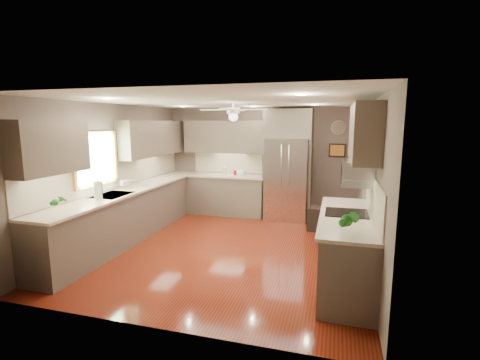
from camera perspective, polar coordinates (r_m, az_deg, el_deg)
The scene contains 26 objects.
floor at distance 6.18m, azimuth -1.84°, elevation -11.05°, with size 5.00×5.00×0.00m, color #4C140A.
ceiling at distance 5.80m, azimuth -1.98°, elevation 12.75°, with size 5.00×5.00×0.00m, color white.
wall_back at distance 8.26m, azimuth 3.33°, elevation 3.07°, with size 4.50×4.50×0.00m, color brown.
wall_front at distance 3.61m, azimuth -14.01°, elevation -5.53°, with size 4.50×4.50×0.00m, color brown.
wall_left at distance 6.88m, azimuth -20.09°, elevation 1.23°, with size 5.00×5.00×0.00m, color brown.
wall_right at distance 5.62m, azimuth 20.54°, elevation -0.53°, with size 5.00×5.00×0.00m, color brown.
canister_c at distance 8.24m, azimuth -2.52°, elevation 1.52°, with size 0.11×0.11×0.18m, color #BEB28F.
canister_d at distance 8.12m, azimuth -0.79°, elevation 1.20°, with size 0.07×0.07×0.11m, color maroon.
soap_bottle at distance 6.88m, azimuth -18.28°, elevation -0.39°, with size 0.10×0.10×0.21m, color white.
potted_plant_left at distance 5.44m, azimuth -27.72°, elevation -3.06°, with size 0.16×0.11×0.30m, color #1D611B.
potted_plant_right at distance 4.04m, azimuth 17.50°, elevation -6.35°, with size 0.17×0.14×0.31m, color #1D611B.
bowl at distance 8.07m, azimuth 0.13°, elevation 0.90°, with size 0.21×0.21×0.05m, color #BEB28F.
left_run at distance 6.98m, azimuth -17.03°, elevation -4.91°, with size 0.65×4.70×1.45m.
back_run at distance 8.28m, azimuth -2.07°, elevation -2.26°, with size 1.85×0.65×1.45m.
uppers at distance 6.72m, azimuth -6.18°, elevation 6.89°, with size 4.50×4.70×0.95m.
window at distance 6.43m, azimuth -22.61°, elevation 3.23°, with size 0.05×1.12×0.92m.
sink at distance 6.35m, azimuth -20.19°, elevation -2.57°, with size 0.50×0.70×0.32m.
refrigerator at distance 7.81m, azimuth 7.81°, elevation 2.18°, with size 1.06×0.75×2.45m.
right_run at distance 5.01m, azimuth 17.07°, elevation -10.57°, with size 0.70×2.20×1.45m.
microwave at distance 5.03m, azimuth 18.66°, elevation 1.11°, with size 0.43×0.55×0.34m.
ceiling_fan at distance 6.08m, azimuth -1.10°, elevation 11.02°, with size 1.18×1.18×0.32m.
recessed_lights at distance 6.19m, azimuth -1.19°, elevation 12.49°, with size 2.84×3.14×0.01m.
wall_clock at distance 8.00m, azimuth 15.82°, elevation 8.27°, with size 0.30×0.03×0.30m.
framed_print at distance 8.02m, azimuth 15.66°, elevation 4.70°, with size 0.36×0.03×0.30m.
stool at distance 7.26m, azimuth 12.96°, elevation -6.20°, with size 0.48×0.48×0.48m.
paper_towel at distance 6.03m, azimuth -22.28°, elevation -1.62°, with size 0.13×0.13×0.32m.
Camera 1 is at (1.75, -5.52, 2.17)m, focal length 26.00 mm.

